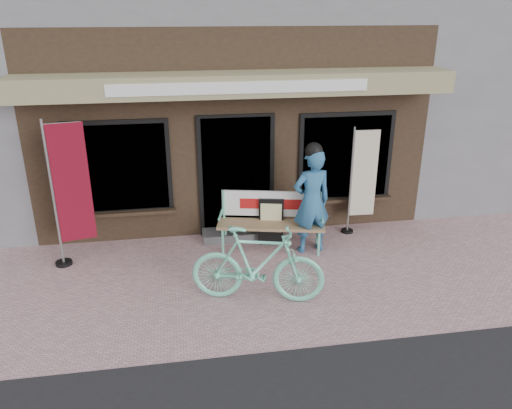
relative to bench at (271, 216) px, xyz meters
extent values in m
plane|color=#C8989E|center=(-0.50, -1.31, -0.57)|extent=(70.00, 70.00, 0.00)
cube|color=black|center=(-0.50, 3.69, 1.23)|extent=(7.00, 6.00, 3.60)
cube|color=#969065|center=(-0.50, 0.34, 2.18)|extent=(7.00, 0.80, 0.35)
cube|color=white|center=(-0.50, -0.07, 2.18)|extent=(4.00, 0.02, 0.18)
cube|color=black|center=(-0.50, 0.67, 0.53)|extent=(1.20, 0.06, 2.10)
cube|color=black|center=(-0.50, 0.66, 0.53)|extent=(1.35, 0.04, 2.20)
cube|color=black|center=(-2.50, 0.67, 0.78)|extent=(1.60, 0.06, 1.50)
cube|color=black|center=(1.50, 0.67, 0.78)|extent=(1.60, 0.06, 1.50)
cube|color=black|center=(-2.50, 0.66, 0.78)|extent=(1.75, 0.04, 1.65)
cube|color=black|center=(1.50, 0.66, 0.78)|extent=(1.75, 0.04, 1.65)
cube|color=black|center=(-2.50, 0.61, -0.02)|extent=(1.80, 0.18, 0.06)
cube|color=black|center=(1.50, 0.61, -0.02)|extent=(1.80, 0.18, 0.06)
cube|color=#59595B|center=(-0.50, 0.44, -0.50)|extent=(1.30, 0.45, 0.15)
cylinder|color=#72E0BC|center=(-0.85, -0.11, -0.36)|extent=(0.05, 0.05, 0.42)
cylinder|color=#72E0BC|center=(-0.76, 0.28, -0.36)|extent=(0.05, 0.05, 0.42)
cylinder|color=#72E0BC|center=(0.72, -0.47, -0.36)|extent=(0.05, 0.05, 0.42)
cylinder|color=#72E0BC|center=(0.81, -0.07, -0.36)|extent=(0.05, 0.05, 0.42)
cube|color=#9C7C55|center=(-0.02, -0.09, -0.12)|extent=(1.86, 0.84, 0.05)
cylinder|color=#72E0BC|center=(-0.78, 0.29, 0.13)|extent=(0.05, 0.05, 0.55)
cylinder|color=#72E0BC|center=(0.83, -0.08, 0.13)|extent=(0.05, 0.05, 0.55)
cube|color=white|center=(0.03, 0.12, 0.18)|extent=(1.67, 0.42, 0.45)
cube|color=#B21414|center=(0.02, 0.10, 0.18)|extent=(1.06, 0.25, 0.18)
cylinder|color=#72E0BC|center=(-0.85, 0.10, 0.05)|extent=(0.14, 0.44, 0.04)
cylinder|color=#72E0BC|center=(0.81, -0.28, 0.05)|extent=(0.14, 0.44, 0.04)
imported|color=#2A6392|center=(0.63, -0.24, 0.32)|extent=(0.71, 0.52, 1.79)
sphere|color=black|center=(0.63, -0.24, 1.18)|extent=(0.33, 0.33, 0.29)
imported|color=#72E0BC|center=(-0.51, -1.64, -0.01)|extent=(1.94, 1.00, 1.12)
cylinder|color=gray|center=(-3.44, -0.10, 0.62)|extent=(0.05, 0.05, 2.38)
cylinder|color=gray|center=(-3.17, -0.05, 1.72)|extent=(0.53, 0.14, 0.03)
cube|color=maroon|center=(-3.15, -0.04, 0.78)|extent=(0.54, 0.14, 1.89)
cylinder|color=black|center=(-3.44, -0.10, -0.55)|extent=(0.31, 0.31, 0.05)
cylinder|color=gray|center=(1.51, 0.35, 0.42)|extent=(0.03, 0.03, 1.98)
cylinder|color=gray|center=(1.73, 0.35, 1.34)|extent=(0.45, 0.04, 0.02)
cube|color=beige|center=(1.75, 0.35, 0.55)|extent=(0.45, 0.04, 1.58)
cylinder|color=black|center=(1.51, 0.35, -0.55)|extent=(0.22, 0.22, 0.05)
cube|color=black|center=(0.02, 0.09, -0.15)|extent=(0.43, 0.17, 0.85)
cube|color=beige|center=(0.01, 0.04, -0.05)|extent=(0.35, 0.10, 0.52)
camera|label=1|loc=(-1.52, -7.66, 3.32)|focal=35.00mm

